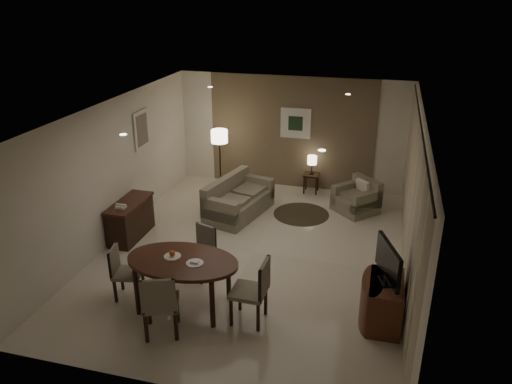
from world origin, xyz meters
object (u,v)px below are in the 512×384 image
(side_table, at_px, (311,183))
(tv_cabinet, at_px, (385,302))
(chair_far, at_px, (199,253))
(dining_table, at_px, (184,283))
(chair_near, at_px, (161,302))
(chair_right, at_px, (249,291))
(chair_left, at_px, (128,273))
(console_desk, at_px, (131,220))
(sofa, at_px, (239,197))
(armchair, at_px, (356,196))
(floor_lamp, at_px, (220,161))

(side_table, bearing_deg, tv_cabinet, -68.70)
(chair_far, relative_size, side_table, 1.90)
(tv_cabinet, distance_m, dining_table, 3.02)
(chair_near, bearing_deg, chair_right, -173.20)
(tv_cabinet, relative_size, chair_left, 1.03)
(console_desk, relative_size, chair_left, 1.38)
(sofa, bearing_deg, chair_right, -147.12)
(chair_left, xyz_separation_m, armchair, (3.24, 4.19, -0.07))
(dining_table, height_order, sofa, dining_table)
(chair_near, bearing_deg, console_desk, -75.01)
(chair_far, xyz_separation_m, floor_lamp, (-0.86, 3.68, 0.32))
(console_desk, height_order, dining_table, dining_table)
(console_desk, height_order, chair_left, chair_left)
(console_desk, xyz_separation_m, chair_right, (2.95, -1.95, 0.14))
(chair_left, relative_size, side_table, 1.87)
(dining_table, height_order, chair_right, chair_right)
(sofa, xyz_separation_m, armchair, (2.43, 0.79, -0.04))
(chair_near, xyz_separation_m, chair_far, (-0.02, 1.54, -0.07))
(chair_near, height_order, floor_lamp, floor_lamp)
(tv_cabinet, distance_m, floor_lamp, 5.75)
(armchair, relative_size, floor_lamp, 0.54)
(chair_near, relative_size, chair_far, 1.16)
(chair_left, xyz_separation_m, sofa, (0.81, 3.40, -0.03))
(tv_cabinet, relative_size, sofa, 0.53)
(floor_lamp, bearing_deg, chair_left, -90.10)
(sofa, bearing_deg, chair_left, -179.40)
(chair_left, bearing_deg, chair_far, -57.45)
(chair_right, distance_m, side_table, 5.16)
(dining_table, height_order, chair_left, chair_left)
(chair_near, bearing_deg, sofa, -109.72)
(chair_right, distance_m, floor_lamp, 5.05)
(sofa, bearing_deg, console_desk, 145.41)
(console_desk, relative_size, chair_right, 1.18)
(chair_right, relative_size, sofa, 0.60)
(console_desk, distance_m, armchair, 4.79)
(side_table, bearing_deg, dining_table, -103.00)
(dining_table, relative_size, chair_right, 1.70)
(tv_cabinet, bearing_deg, side_table, 111.30)
(console_desk, relative_size, side_table, 2.58)
(dining_table, relative_size, chair_far, 1.96)
(console_desk, distance_m, chair_near, 3.14)
(dining_table, xyz_separation_m, sofa, (-0.14, 3.41, -0.01))
(chair_left, height_order, side_table, chair_left)
(sofa, distance_m, armchair, 2.55)
(side_table, relative_size, floor_lamp, 0.30)
(side_table, height_order, floor_lamp, floor_lamp)
(chair_right, height_order, floor_lamp, floor_lamp)
(chair_left, bearing_deg, side_table, -34.45)
(chair_far, distance_m, floor_lamp, 3.79)
(dining_table, height_order, armchair, dining_table)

